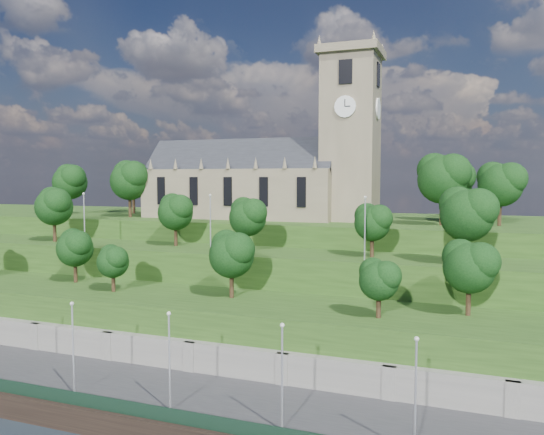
% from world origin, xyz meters
% --- Properties ---
extents(ground, '(320.00, 320.00, 0.00)m').
position_xyz_m(ground, '(0.00, 0.00, 0.00)').
color(ground, black).
rests_on(ground, ground).
extents(promenade, '(160.00, 12.00, 2.00)m').
position_xyz_m(promenade, '(0.00, 6.00, 1.00)').
color(promenade, '#2D2D30').
rests_on(promenade, ground).
extents(quay_wall, '(160.00, 0.50, 2.20)m').
position_xyz_m(quay_wall, '(0.00, -0.05, 1.10)').
color(quay_wall, black).
rests_on(quay_wall, ground).
extents(fence, '(160.00, 0.10, 1.20)m').
position_xyz_m(fence, '(0.00, 0.60, 2.60)').
color(fence, black).
rests_on(fence, promenade).
extents(retaining_wall, '(160.00, 2.10, 5.00)m').
position_xyz_m(retaining_wall, '(0.00, 11.97, 2.50)').
color(retaining_wall, slate).
rests_on(retaining_wall, ground).
extents(embankment_lower, '(160.00, 12.00, 8.00)m').
position_xyz_m(embankment_lower, '(0.00, 18.00, 4.00)').
color(embankment_lower, '#244316').
rests_on(embankment_lower, ground).
extents(embankment_upper, '(160.00, 10.00, 12.00)m').
position_xyz_m(embankment_upper, '(0.00, 29.00, 6.00)').
color(embankment_upper, '#244316').
rests_on(embankment_upper, ground).
extents(hilltop, '(160.00, 32.00, 15.00)m').
position_xyz_m(hilltop, '(0.00, 50.00, 7.50)').
color(hilltop, '#244316').
rests_on(hilltop, ground).
extents(church, '(38.60, 12.35, 27.60)m').
position_xyz_m(church, '(0.79, 45.98, 22.52)').
color(church, '#6F634E').
rests_on(church, hilltop).
extents(trees_lower, '(67.95, 8.74, 7.71)m').
position_xyz_m(trees_lower, '(2.57, 18.45, 12.75)').
color(trees_lower, black).
rests_on(trees_lower, embankment_lower).
extents(trees_upper, '(64.57, 8.40, 8.68)m').
position_xyz_m(trees_upper, '(4.14, 28.04, 17.34)').
color(trees_upper, black).
rests_on(trees_upper, embankment_upper).
extents(trees_hilltop, '(78.29, 16.33, 10.10)m').
position_xyz_m(trees_hilltop, '(1.07, 44.24, 21.45)').
color(trees_hilltop, black).
rests_on(trees_hilltop, hilltop).
extents(lamp_posts_promenade, '(60.36, 0.36, 8.52)m').
position_xyz_m(lamp_posts_promenade, '(-2.00, 2.50, 6.88)').
color(lamp_posts_promenade, '#B2B2B7').
rests_on(lamp_posts_promenade, promenade).
extents(lamp_posts_upper, '(40.36, 0.36, 7.54)m').
position_xyz_m(lamp_posts_upper, '(0.00, 26.00, 16.37)').
color(lamp_posts_upper, '#B2B2B7').
rests_on(lamp_posts_upper, embankment_upper).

